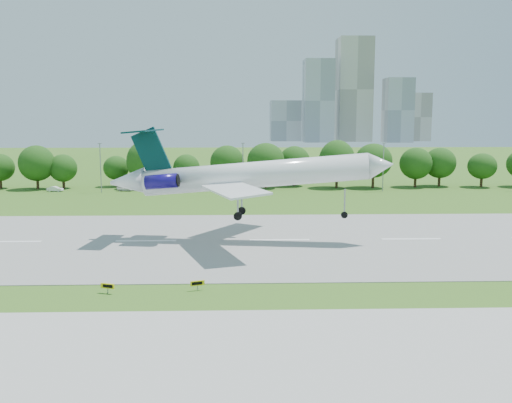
% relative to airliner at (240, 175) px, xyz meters
% --- Properties ---
extents(ground, '(600.00, 600.00, 0.00)m').
position_rel_airliner_xyz_m(ground, '(-14.15, -25.26, -9.91)').
color(ground, '#335B18').
rests_on(ground, ground).
extents(runway, '(400.00, 45.00, 0.08)m').
position_rel_airliner_xyz_m(runway, '(-14.15, -0.26, -9.87)').
color(runway, gray).
rests_on(runway, ground).
extents(taxiway, '(400.00, 23.00, 0.08)m').
position_rel_airliner_xyz_m(taxiway, '(-14.15, -43.26, -9.87)').
color(taxiway, '#ADADA8').
rests_on(taxiway, ground).
extents(tree_line, '(288.40, 8.40, 10.40)m').
position_rel_airliner_xyz_m(tree_line, '(-14.15, 66.74, -3.72)').
color(tree_line, '#382314').
rests_on(tree_line, ground).
extents(light_poles, '(175.90, 0.25, 12.19)m').
position_rel_airliner_xyz_m(light_poles, '(-16.65, 56.74, -3.57)').
color(light_poles, gray).
rests_on(light_poles, ground).
extents(skyline, '(127.00, 52.00, 80.00)m').
position_rel_airliner_xyz_m(skyline, '(86.01, 365.36, 20.55)').
color(skyline, '#B2B2B7').
rests_on(skyline, ground).
extents(airliner, '(42.50, 30.62, 13.46)m').
position_rel_airliner_xyz_m(airliner, '(0.00, 0.00, 0.00)').
color(airliner, white).
rests_on(airliner, ground).
extents(taxi_sign_centre, '(1.51, 0.63, 1.08)m').
position_rel_airliner_xyz_m(taxi_sign_centre, '(-14.07, -25.79, -9.12)').
color(taxi_sign_centre, gray).
rests_on(taxi_sign_centre, ground).
extents(taxi_sign_right, '(1.50, 0.67, 1.08)m').
position_rel_airliner_xyz_m(taxi_sign_right, '(-4.72, -25.06, -9.12)').
color(taxi_sign_right, gray).
rests_on(taxi_sign_right, ground).
extents(service_vehicle_a, '(4.04, 1.80, 1.29)m').
position_rel_airliner_xyz_m(service_vehicle_a, '(-46.23, 59.11, -9.27)').
color(service_vehicle_a, white).
rests_on(service_vehicle_a, ground).
extents(service_vehicle_b, '(4.23, 2.55, 1.35)m').
position_rel_airliner_xyz_m(service_vehicle_b, '(-28.96, 59.31, -9.24)').
color(service_vehicle_b, silver).
rests_on(service_vehicle_b, ground).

